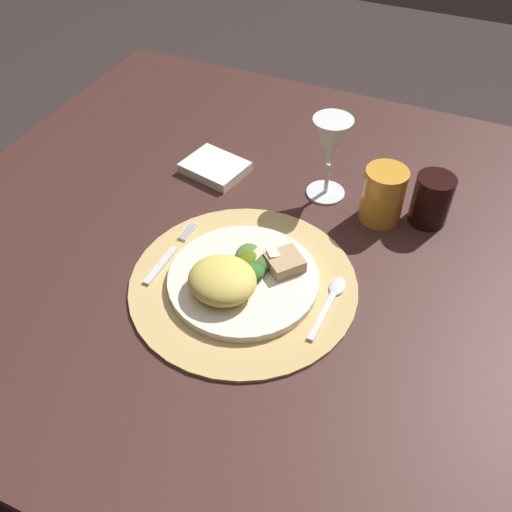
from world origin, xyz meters
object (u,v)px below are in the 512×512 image
spoon (332,297)px  napkin (215,168)px  dinner_plate (243,279)px  amber_tumbler (383,195)px  dark_tumbler (432,200)px  fork (169,255)px  dining_table (297,285)px  wine_glass (331,145)px

spoon → napkin: napkin is taller
spoon → napkin: 0.39m
dinner_plate → amber_tumbler: amber_tumbler is taller
napkin → dark_tumbler: bearing=3.4°
dinner_plate → fork: size_ratio=1.52×
napkin → dining_table: bearing=-30.0°
amber_tumbler → fork: bearing=-140.2°
fork → dining_table: bearing=31.5°
amber_tumbler → dark_tumbler: bearing=19.9°
wine_glass → spoon: bearing=-69.2°
dining_table → napkin: napkin is taller
napkin → amber_tumbler: 0.34m
spoon → fork: bearing=-175.5°
wine_glass → amber_tumbler: 0.13m
fork → napkin: (-0.04, 0.25, 0.00)m
fork → spoon: 0.28m
dining_table → dinner_plate: size_ratio=5.56×
fork → dark_tumbler: 0.47m
dining_table → spoon: bearing=-47.2°
spoon → dark_tumbler: dark_tumbler is taller
dinner_plate → amber_tumbler: bearing=58.0°
dining_table → wine_glass: wine_glass is taller
dinner_plate → wine_glass: size_ratio=1.50×
dinner_plate → wine_glass: bearing=80.9°
dining_table → amber_tumbler: (0.10, 0.13, 0.15)m
dinner_plate → wine_glass: (0.04, 0.28, 0.09)m
fork → dark_tumbler: size_ratio=1.70×
wine_glass → dining_table: bearing=-87.2°
dining_table → spoon: 0.17m
fork → dark_tumbler: dark_tumbler is taller
dinner_plate → dark_tumbler: bearing=49.7°
dinner_plate → amber_tumbler: (0.16, 0.25, 0.04)m
spoon → wine_glass: size_ratio=0.86×
fork → wine_glass: (0.18, 0.27, 0.10)m
napkin → dark_tumbler: 0.42m
fork → spoon: bearing=4.5°
napkin → dark_tumbler: dark_tumbler is taller
wine_glass → amber_tumbler: wine_glass is taller
spoon → amber_tumbler: amber_tumbler is taller
dining_table → dinner_plate: 0.17m
dining_table → dinner_plate: dinner_plate is taller
dinner_plate → dark_tumbler: dark_tumbler is taller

